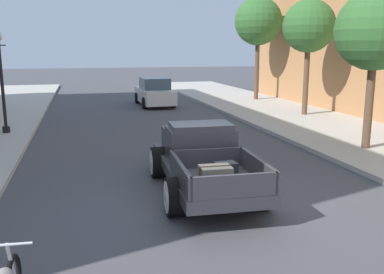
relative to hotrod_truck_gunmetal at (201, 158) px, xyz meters
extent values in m
plane|color=#47474C|center=(-0.08, -0.85, -0.75)|extent=(140.00, 140.00, 0.00)
cube|color=#333338|center=(-0.01, -0.24, -0.21)|extent=(2.01, 4.98, 0.24)
cube|color=#333338|center=(0.01, 0.11, 0.31)|extent=(1.61, 1.18, 0.80)
cube|color=#333338|center=(0.00, 0.06, 0.77)|extent=(1.48, 1.01, 0.12)
cube|color=#3D4C5B|center=(0.04, 0.68, 0.47)|extent=(1.33, 0.11, 0.44)
cube|color=#333338|center=(0.07, 1.40, 0.17)|extent=(1.40, 1.57, 0.52)
cube|color=silver|center=(0.12, 2.20, 0.15)|extent=(0.68, 0.13, 0.47)
cube|color=#333338|center=(-0.08, -1.64, -0.07)|extent=(1.80, 2.18, 0.04)
cube|color=#333338|center=(-0.89, -1.60, 0.15)|extent=(0.19, 2.10, 0.44)
cube|color=#333338|center=(0.73, -1.68, 0.15)|extent=(0.19, 2.10, 0.44)
cube|color=#333338|center=(-0.13, -2.65, 0.15)|extent=(1.62, 0.16, 0.44)
cube|color=#333338|center=(-0.03, -0.63, 0.15)|extent=(1.62, 0.16, 0.44)
cylinder|color=black|center=(-0.84, 1.15, -0.35)|extent=(0.40, 0.82, 0.80)
cylinder|color=silver|center=(-1.02, 1.16, -0.35)|extent=(0.05, 0.66, 0.66)
cylinder|color=silver|center=(-1.03, 1.16, -0.35)|extent=(0.03, 0.24, 0.24)
cylinder|color=black|center=(0.96, 1.06, -0.35)|extent=(0.40, 0.82, 0.80)
cylinder|color=silver|center=(1.14, 1.05, -0.35)|extent=(0.05, 0.66, 0.66)
cylinder|color=silver|center=(1.15, 1.05, -0.35)|extent=(0.03, 0.24, 0.24)
cylinder|color=black|center=(-0.98, -1.54, -0.35)|extent=(0.40, 0.82, 0.80)
cylinder|color=silver|center=(-1.16, -1.53, -0.35)|extent=(0.05, 0.66, 0.66)
cylinder|color=silver|center=(-1.17, -1.53, -0.35)|extent=(0.03, 0.24, 0.24)
cylinder|color=black|center=(0.82, -1.64, -0.35)|extent=(0.40, 0.82, 0.80)
cylinder|color=silver|center=(1.00, -1.65, -0.35)|extent=(0.05, 0.66, 0.66)
cylinder|color=silver|center=(1.01, -1.65, -0.35)|extent=(0.03, 0.24, 0.24)
cube|color=gray|center=(-0.28, -1.98, 0.15)|extent=(0.62, 0.47, 0.40)
cube|color=#3D2D1E|center=(-0.28, -1.98, 0.15)|extent=(0.62, 0.08, 0.42)
cube|color=#2D2D33|center=(0.15, -1.35, 0.09)|extent=(0.46, 0.35, 0.28)
cylinder|color=silver|center=(-3.68, -3.99, -0.12)|extent=(0.07, 0.26, 0.58)
cylinder|color=silver|center=(-3.69, -4.11, 0.16)|extent=(0.62, 0.09, 0.04)
cube|color=silver|center=(1.50, 15.40, -0.14)|extent=(1.85, 4.35, 0.80)
cube|color=#384C5B|center=(1.51, 15.25, 0.58)|extent=(1.58, 2.05, 0.64)
cylinder|color=black|center=(0.64, 16.66, -0.42)|extent=(0.24, 0.67, 0.66)
cylinder|color=black|center=(2.29, 16.72, -0.42)|extent=(0.24, 0.67, 0.66)
cylinder|color=black|center=(0.72, 14.09, -0.42)|extent=(0.24, 0.67, 0.66)
cylinder|color=black|center=(2.37, 14.14, -0.42)|extent=(0.24, 0.67, 0.66)
cylinder|color=black|center=(-5.56, 7.84, -0.48)|extent=(0.28, 0.28, 0.24)
cylinder|color=black|center=(-5.56, 7.84, 1.24)|extent=(0.12, 0.12, 3.20)
cylinder|color=brown|center=(6.18, 2.12, 0.79)|extent=(0.26, 0.26, 2.79)
sphere|color=#33662D|center=(6.18, 2.12, 3.12)|extent=(2.48, 2.48, 2.48)
cylinder|color=brown|center=(7.90, 9.13, 1.04)|extent=(0.26, 0.26, 3.29)
sphere|color=#33662D|center=(7.90, 9.13, 3.62)|extent=(2.49, 2.49, 2.49)
cylinder|color=brown|center=(8.17, 15.75, 1.27)|extent=(0.26, 0.26, 3.74)
sphere|color=#33662D|center=(8.17, 15.75, 4.24)|extent=(2.94, 2.94, 2.94)
camera|label=1|loc=(-2.69, -9.39, 2.54)|focal=39.46mm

